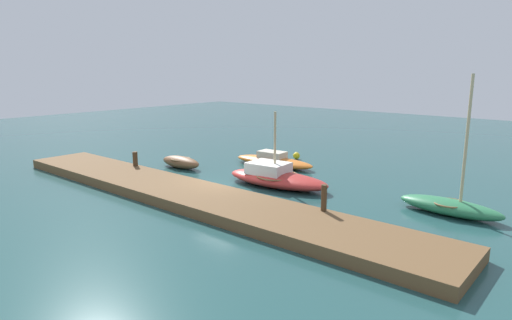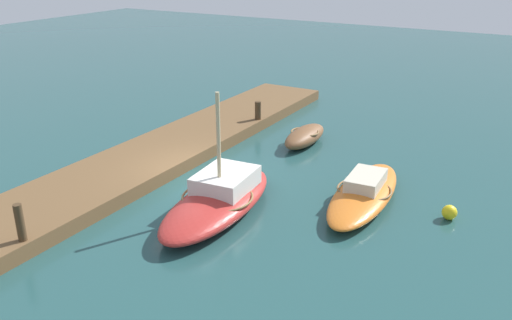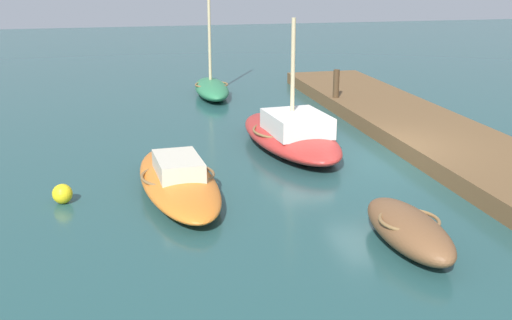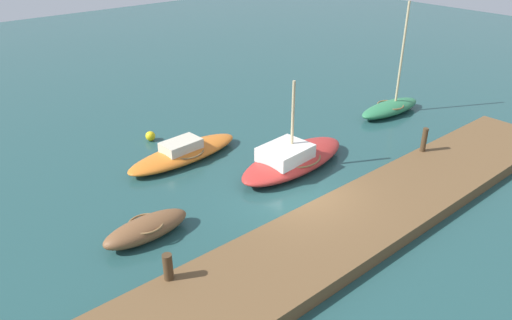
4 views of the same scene
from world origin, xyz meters
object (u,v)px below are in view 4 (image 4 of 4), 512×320
Objects in this scene: sailboat_red at (292,158)px; dinghy_brown at (146,228)px; motorboat_orange at (184,152)px; mooring_post_mid_west at (424,140)px; mooring_post_west at (168,267)px; marker_buoy at (150,136)px; rowboat_green at (390,107)px.

dinghy_brown is (-6.97, -0.38, -0.11)m from sailboat_red.
mooring_post_mid_west is at bearing -44.93° from motorboat_orange.
sailboat_red is 5.65m from mooring_post_mid_west.
motorboat_orange reaches higher than dinghy_brown.
marker_buoy is (4.63, 9.34, -0.65)m from mooring_post_west.
motorboat_orange is 6.84× the size of mooring_post_west.
dinghy_brown is 12.01m from mooring_post_mid_west.
motorboat_orange is 0.97× the size of rowboat_green.
sailboat_red reaches higher than motorboat_orange.
mooring_post_mid_west is (11.69, -2.69, 0.63)m from dinghy_brown.
rowboat_green is 5.49× the size of mooring_post_mid_west.
marker_buoy is (-7.82, 9.34, -0.77)m from mooring_post_mid_west.
dinghy_brown is 2.84m from mooring_post_west.
mooring_post_mid_west is (12.45, 0.00, 0.12)m from mooring_post_west.
rowboat_green is 7.07× the size of mooring_post_west.
dinghy_brown is 0.53× the size of rowboat_green.
rowboat_green is at bearing 49.85° from mooring_post_mid_west.
motorboat_orange is at bearing 169.52° from rowboat_green.
mooring_post_mid_west reaches higher than motorboat_orange.
mooring_post_mid_west is (7.69, -6.69, 0.66)m from motorboat_orange.
dinghy_brown is at bearing -172.18° from rowboat_green.
motorboat_orange is 5.66m from dinghy_brown.
rowboat_green is (15.18, 1.46, 0.03)m from dinghy_brown.
sailboat_red is 1.94× the size of dinghy_brown.
mooring_post_west is 12.45m from mooring_post_mid_west.
sailboat_red reaches higher than mooring_post_west.
sailboat_red is 1.02× the size of rowboat_green.
marker_buoy is at bearing 129.94° from mooring_post_mid_west.
rowboat_green is at bearing 4.90° from dinghy_brown.
sailboat_red reaches higher than dinghy_brown.
sailboat_red reaches higher than marker_buoy.
mooring_post_west is 10.44m from marker_buoy.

